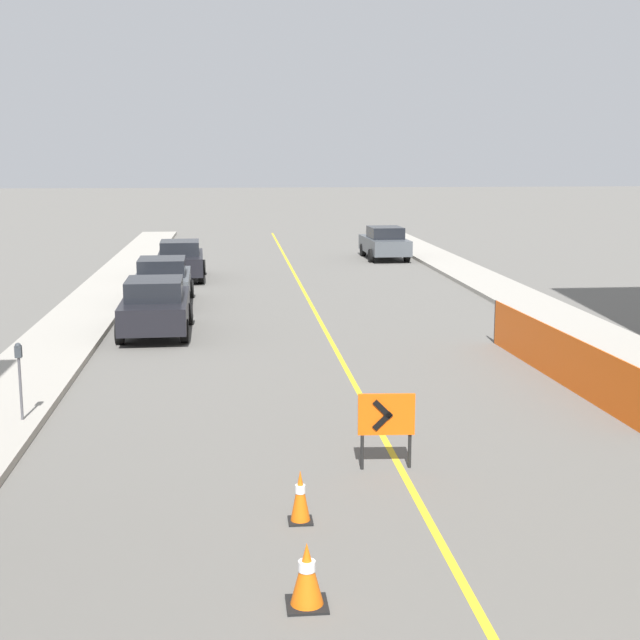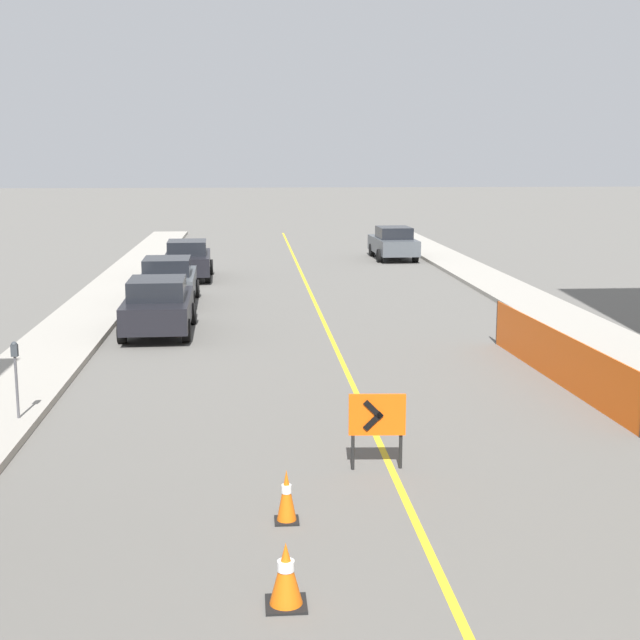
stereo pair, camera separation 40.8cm
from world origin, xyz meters
name	(u,v)px [view 2 (the right image)]	position (x,y,z in m)	size (l,w,h in m)	color
lane_stripe	(323,319)	(0.00, 31.50, 0.00)	(0.12, 62.99, 0.01)	gold
sidewalk_left	(82,320)	(-7.28, 31.50, 0.08)	(2.16, 62.99, 0.15)	#9E998E
sidewalk_right	(553,314)	(7.28, 31.50, 0.08)	(2.16, 62.99, 0.15)	#9E998E
traffic_cone_fifth	(286,574)	(-1.87, 13.83, 0.37)	(0.47, 0.47, 0.75)	black
traffic_cone_farthest	(287,496)	(-1.76, 16.15, 0.37)	(0.34, 0.34, 0.75)	black
arrow_barricade_primary	(377,418)	(-0.24, 18.13, 0.85)	(0.91, 0.12, 1.24)	#EF560C
safety_mesh_fence	(555,356)	(4.52, 23.42, 0.58)	(0.40, 8.18, 1.16)	#EF560C
parked_car_curb_near	(158,306)	(-4.80, 29.65, 0.80)	(1.94, 4.34, 1.59)	black
parked_car_curb_mid	(168,281)	(-4.98, 34.82, 0.80)	(1.95, 4.35, 1.59)	#474C51
parked_car_curb_far	(188,260)	(-4.73, 41.08, 0.80)	(1.95, 4.36, 1.59)	black
parked_car_opposite_side	(393,243)	(4.78, 47.46, 0.80)	(1.95, 4.36, 1.59)	#474C51
parking_meter_near_curb	(15,365)	(-6.55, 20.97, 1.17)	(0.12, 0.11, 1.45)	#4C4C51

